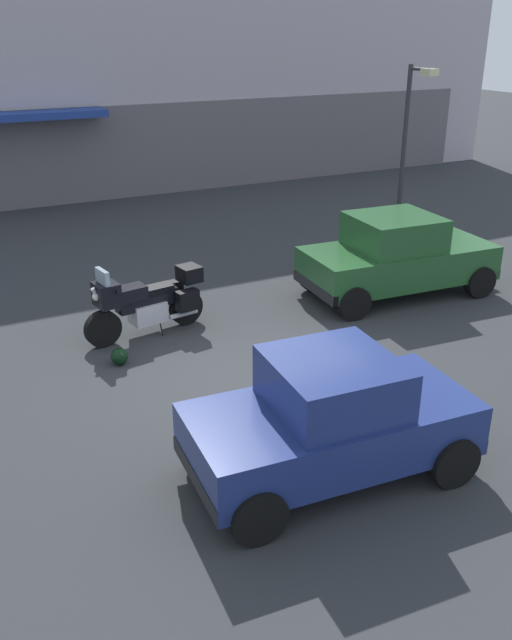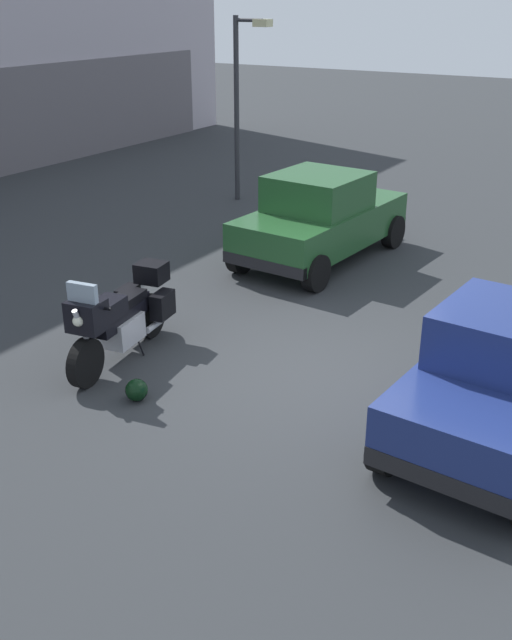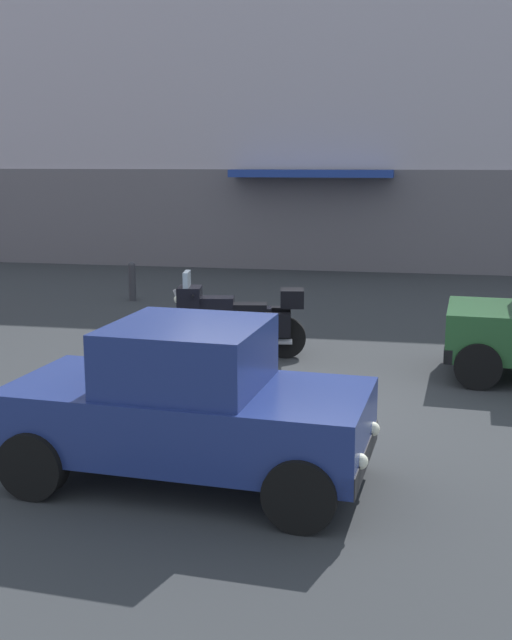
{
  "view_description": "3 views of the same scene",
  "coord_description": "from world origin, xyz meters",
  "px_view_note": "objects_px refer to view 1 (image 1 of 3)",
  "views": [
    {
      "loc": [
        -4.14,
        -8.07,
        5.04
      ],
      "look_at": [
        0.17,
        0.44,
        0.87
      ],
      "focal_mm": 38.09,
      "sensor_mm": 36.0,
      "label": 1
    },
    {
      "loc": [
        -7.63,
        -3.75,
        4.54
      ],
      "look_at": [
        -0.79,
        0.46,
        1.0
      ],
      "focal_mm": 41.37,
      "sensor_mm": 36.0,
      "label": 2
    },
    {
      "loc": [
        1.77,
        -9.32,
        3.06
      ],
      "look_at": [
        -0.24,
        0.8,
        0.97
      ],
      "focal_mm": 44.44,
      "sensor_mm": 36.0,
      "label": 3
    }
  ],
  "objects_px": {
    "motorcycle": "(147,301)",
    "car_compact_side": "(331,419)",
    "helmet": "(119,356)",
    "car_hatchback_near": "(397,256)",
    "streetlamp_curbside": "(409,132)"
  },
  "relations": [
    {
      "from": "motorcycle",
      "to": "car_compact_side",
      "type": "height_order",
      "value": "car_compact_side"
    },
    {
      "from": "helmet",
      "to": "motorcycle",
      "type": "bearing_deg",
      "value": 48.56
    },
    {
      "from": "motorcycle",
      "to": "helmet",
      "type": "distance_m",
      "value": 1.31
    },
    {
      "from": "car_hatchback_near",
      "to": "streetlamp_curbside",
      "type": "bearing_deg",
      "value": 54.3
    },
    {
      "from": "helmet",
      "to": "car_compact_side",
      "type": "relative_size",
      "value": 0.08
    },
    {
      "from": "streetlamp_curbside",
      "to": "helmet",
      "type": "bearing_deg",
      "value": -155.13
    },
    {
      "from": "motorcycle",
      "to": "streetlamp_curbside",
      "type": "distance_m",
      "value": 8.87
    },
    {
      "from": "car_compact_side",
      "to": "helmet",
      "type": "bearing_deg",
      "value": 113.84
    },
    {
      "from": "car_hatchback_near",
      "to": "streetlamp_curbside",
      "type": "relative_size",
      "value": 0.95
    },
    {
      "from": "motorcycle",
      "to": "helmet",
      "type": "xyz_separation_m",
      "value": [
        -0.8,
        -0.91,
        -0.48
      ]
    },
    {
      "from": "motorcycle",
      "to": "streetlamp_curbside",
      "type": "bearing_deg",
      "value": -167.47
    },
    {
      "from": "car_compact_side",
      "to": "car_hatchback_near",
      "type": "bearing_deg",
      "value": 49.45
    },
    {
      "from": "motorcycle",
      "to": "car_hatchback_near",
      "type": "height_order",
      "value": "car_hatchback_near"
    },
    {
      "from": "car_hatchback_near",
      "to": "helmet",
      "type": "bearing_deg",
      "value": -171.05
    },
    {
      "from": "motorcycle",
      "to": "helmet",
      "type": "bearing_deg",
      "value": 39.46
    }
  ]
}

